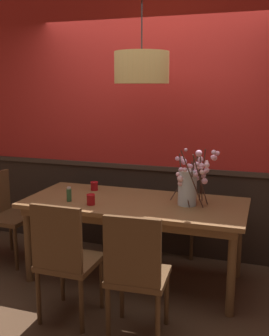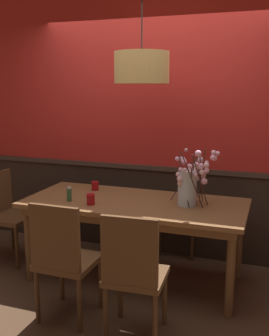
% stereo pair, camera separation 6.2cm
% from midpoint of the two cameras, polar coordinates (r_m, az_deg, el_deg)
% --- Properties ---
extents(ground_plane, '(24.00, 24.00, 0.00)m').
position_cam_midpoint_polar(ground_plane, '(4.00, -0.46, -15.45)').
color(ground_plane, '#4C3321').
extents(back_wall, '(5.27, 0.14, 2.98)m').
position_cam_midpoint_polar(back_wall, '(4.28, 2.75, 7.06)').
color(back_wall, '#2D2119').
rests_on(back_wall, ground).
extents(dining_table, '(2.04, 0.90, 0.77)m').
position_cam_midpoint_polar(dining_table, '(3.73, -0.48, -5.91)').
color(dining_table, brown).
rests_on(dining_table, ground).
extents(chair_near_side_left, '(0.43, 0.43, 0.98)m').
position_cam_midpoint_polar(chair_near_side_left, '(3.17, -10.45, -12.33)').
color(chair_near_side_left, brown).
rests_on(chair_near_side_left, ground).
extents(chair_far_side_right, '(0.45, 0.43, 0.89)m').
position_cam_midpoint_polar(chair_far_side_right, '(4.50, 6.29, -5.48)').
color(chair_far_side_right, brown).
rests_on(chair_far_side_right, ground).
extents(chair_head_west_end, '(0.45, 0.48, 0.93)m').
position_cam_midpoint_polar(chair_head_west_end, '(4.44, -18.29, -5.87)').
color(chair_head_west_end, brown).
rests_on(chair_head_west_end, ground).
extents(chair_far_side_left, '(0.45, 0.43, 0.92)m').
position_cam_midpoint_polar(chair_far_side_left, '(4.67, -1.12, -4.66)').
color(chair_far_side_left, brown).
rests_on(chair_far_side_left, ground).
extents(chair_near_side_right, '(0.44, 0.43, 0.97)m').
position_cam_midpoint_polar(chair_near_side_right, '(2.91, -0.43, -14.44)').
color(chair_near_side_right, brown).
rests_on(chair_near_side_right, ground).
extents(vase_with_blossoms, '(0.44, 0.53, 0.54)m').
position_cam_midpoint_polar(vase_with_blossoms, '(3.56, 7.37, -2.21)').
color(vase_with_blossoms, silver).
rests_on(vase_with_blossoms, dining_table).
extents(candle_holder_nearer_center, '(0.08, 0.08, 0.09)m').
position_cam_midpoint_polar(candle_holder_nearer_center, '(4.10, -6.18, -2.57)').
color(candle_holder_nearer_center, '#9E0F14').
rests_on(candle_holder_nearer_center, dining_table).
extents(candle_holder_nearer_edge, '(0.08, 0.08, 0.10)m').
position_cam_midpoint_polar(candle_holder_nearer_edge, '(3.60, -6.73, -4.48)').
color(candle_holder_nearer_edge, '#9E0F14').
rests_on(candle_holder_nearer_edge, dining_table).
extents(condiment_bottle, '(0.05, 0.05, 0.14)m').
position_cam_midpoint_polar(condiment_bottle, '(3.74, -9.79, -3.74)').
color(condiment_bottle, '#2D5633').
rests_on(condiment_bottle, dining_table).
extents(pendant_lamp, '(0.48, 0.48, 1.14)m').
position_cam_midpoint_polar(pendant_lamp, '(3.58, 0.52, 14.11)').
color(pendant_lamp, tan).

